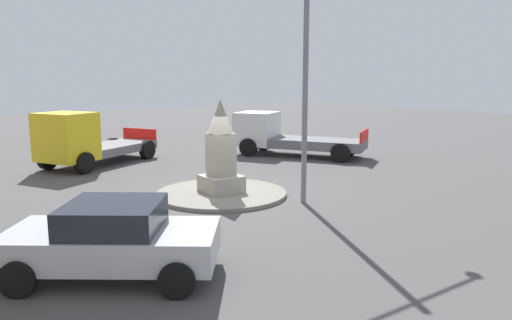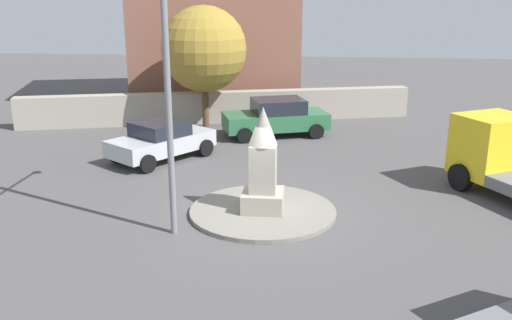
% 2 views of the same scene
% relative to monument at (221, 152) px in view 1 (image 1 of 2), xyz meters
% --- Properties ---
extents(ground_plane, '(80.00, 80.00, 0.00)m').
position_rel_monument_xyz_m(ground_plane, '(0.00, 0.00, -1.38)').
color(ground_plane, '#4F4C4C').
extents(traffic_island, '(4.09, 4.09, 0.12)m').
position_rel_monument_xyz_m(traffic_island, '(0.00, 0.00, -1.32)').
color(traffic_island, gray).
rests_on(traffic_island, ground).
extents(monument, '(1.13, 1.13, 2.90)m').
position_rel_monument_xyz_m(monument, '(0.00, 0.00, 0.00)').
color(monument, '#9E9687').
rests_on(monument, traffic_island).
extents(streetlamp, '(3.88, 0.28, 7.39)m').
position_rel_monument_xyz_m(streetlamp, '(-1.55, 2.14, 3.17)').
color(streetlamp, slate).
rests_on(streetlamp, ground).
extents(car_silver_waiting, '(4.18, 3.71, 1.42)m').
position_rel_monument_xyz_m(car_silver_waiting, '(4.84, 4.20, -0.65)').
color(car_silver_waiting, '#B7BABF').
rests_on(car_silver_waiting, ground).
extents(truck_yellow_approaching, '(5.55, 4.30, 2.31)m').
position_rel_monument_xyz_m(truck_yellow_approaching, '(2.21, -7.27, -0.29)').
color(truck_yellow_approaching, yellow).
rests_on(truck_yellow_approaching, ground).
extents(truck_white_passing, '(4.91, 6.14, 2.00)m').
position_rel_monument_xyz_m(truck_white_passing, '(-6.44, -5.18, -0.45)').
color(truck_white_passing, silver).
rests_on(truck_white_passing, ground).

